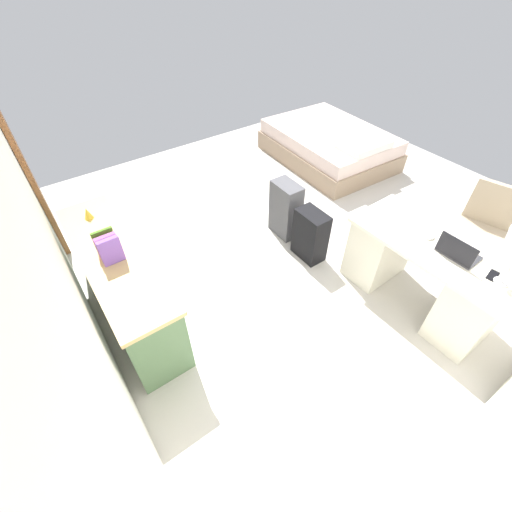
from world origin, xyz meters
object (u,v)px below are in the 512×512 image
(credenza, at_px, (123,284))
(suitcase_spare_grey, at_px, (286,209))
(laptop, at_px, (458,252))
(figurine_small, at_px, (88,214))
(desk, at_px, (423,273))
(office_chair, at_px, (477,234))
(bed, at_px, (329,145))
(desk_lamp, at_px, (512,256))
(computer_mouse, at_px, (431,237))
(cell_phone_near_laptop, at_px, (493,275))
(suitcase_black, at_px, (310,235))

(credenza, xyz_separation_m, suitcase_spare_grey, (0.08, -1.96, -0.04))
(laptop, distance_m, figurine_small, 3.24)
(desk, xyz_separation_m, office_chair, (-0.00, -0.89, 0.03))
(suitcase_spare_grey, distance_m, laptop, 1.84)
(bed, relative_size, desk_lamp, 5.69)
(bed, xyz_separation_m, computer_mouse, (-2.50, 1.30, 0.51))
(bed, bearing_deg, suitcase_spare_grey, 120.79)
(bed, relative_size, figurine_small, 17.85)
(credenza, distance_m, laptop, 2.89)
(credenza, height_order, desk_lamp, desk_lamp)
(office_chair, bearing_deg, cell_phone_near_laptop, 118.84)
(office_chair, relative_size, cell_phone_near_laptop, 6.91)
(desk, height_order, suitcase_black, desk)
(bed, relative_size, cell_phone_near_laptop, 14.44)
(credenza, bearing_deg, suitcase_black, -101.71)
(computer_mouse, relative_size, figurine_small, 0.91)
(laptop, relative_size, computer_mouse, 3.14)
(credenza, height_order, laptop, laptop)
(credenza, xyz_separation_m, suitcase_black, (-0.40, -1.92, -0.09))
(office_chair, distance_m, figurine_small, 3.86)
(bed, distance_m, suitcase_spare_grey, 1.99)
(computer_mouse, height_order, cell_phone_near_laptop, computer_mouse)
(computer_mouse, xyz_separation_m, cell_phone_near_laptop, (-0.56, 0.00, -0.01))
(suitcase_spare_grey, height_order, desk_lamp, desk_lamp)
(desk, relative_size, office_chair, 1.55)
(suitcase_spare_grey, height_order, cell_phone_near_laptop, cell_phone_near_laptop)
(office_chair, xyz_separation_m, credenza, (1.49, 3.22, -0.04))
(desk, bearing_deg, laptop, 178.70)
(bed, distance_m, figurine_small, 3.75)
(suitcase_black, bearing_deg, desk, -158.76)
(suitcase_spare_grey, bearing_deg, office_chair, -140.08)
(desk, xyz_separation_m, figurine_small, (2.08, 2.33, 0.43))
(bed, height_order, figurine_small, figurine_small)
(laptop, bearing_deg, desk_lamp, -177.42)
(suitcase_black, height_order, cell_phone_near_laptop, cell_phone_near_laptop)
(credenza, bearing_deg, cell_phone_near_laptop, -129.70)
(cell_phone_near_laptop, bearing_deg, figurine_small, 33.21)
(cell_phone_near_laptop, bearing_deg, computer_mouse, -9.67)
(suitcase_black, xyz_separation_m, figurine_small, (0.99, 1.92, 0.53))
(laptop, distance_m, computer_mouse, 0.27)
(credenza, bearing_deg, computer_mouse, -120.71)
(office_chair, xyz_separation_m, bed, (2.59, -0.44, -0.18))
(figurine_small, bearing_deg, desk_lamp, -137.80)
(bed, bearing_deg, credenza, 106.68)
(suitcase_black, relative_size, cell_phone_near_laptop, 4.30)
(figurine_small, bearing_deg, credenza, -179.85)
(desk, height_order, office_chair, office_chair)
(figurine_small, bearing_deg, office_chair, -122.81)
(suitcase_spare_grey, height_order, figurine_small, figurine_small)
(laptop, bearing_deg, bed, -25.82)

